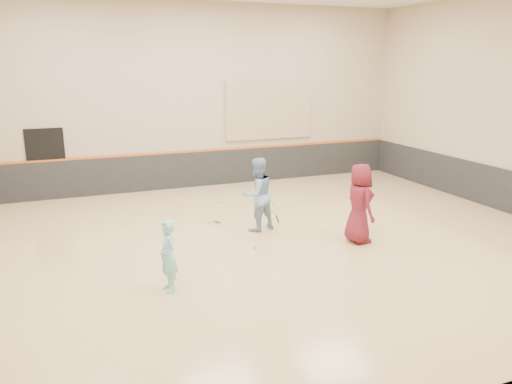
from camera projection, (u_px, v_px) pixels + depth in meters
name	position (u px, v px, depth m)	size (l,w,h in m)	color
room	(257.00, 211.00, 11.37)	(15.04, 12.04, 6.22)	tan
wainscot_back	(192.00, 170.00, 16.80)	(14.90, 0.04, 1.20)	#232326
wainscot_right	(503.00, 190.00, 14.07)	(0.04, 11.90, 1.20)	#232326
accent_stripe	(192.00, 151.00, 16.64)	(14.90, 0.03, 0.06)	#D85914
acoustic_panel	(269.00, 110.00, 17.30)	(3.20, 0.08, 2.00)	tan
doorway	(47.00, 165.00, 15.10)	(1.10, 0.05, 2.20)	black
girl	(168.00, 256.00, 9.06)	(0.49, 0.32, 1.36)	#7FDDDC
instructor	(257.00, 194.00, 12.37)	(0.90, 0.70, 1.84)	#86A7CF
young_man	(359.00, 203.00, 11.54)	(0.91, 0.59, 1.87)	maroon
held_racket	(274.00, 209.00, 12.22)	(0.29, 0.29, 0.58)	#A1C52B
spare_racket	(211.00, 220.00, 13.23)	(0.62, 0.62, 0.10)	#97BC29
ball_under_racket	(255.00, 247.00, 11.30)	(0.07, 0.07, 0.07)	#BDD732
ball_in_hand	(364.00, 192.00, 11.42)	(0.07, 0.07, 0.07)	#ADC72E
ball_beside_spare	(219.00, 202.00, 14.95)	(0.07, 0.07, 0.07)	#BCD431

